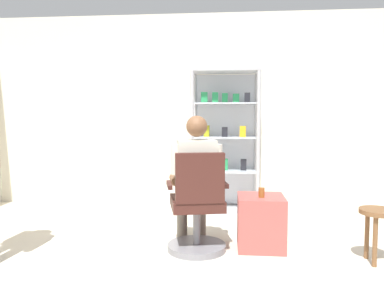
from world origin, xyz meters
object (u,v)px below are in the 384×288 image
Objects in this scene: office_chair at (197,211)px; seated_shopkeeper at (195,175)px; display_cabinet_main at (225,139)px; storage_crate at (261,222)px; wooden_stool at (378,221)px; tea_glass at (262,192)px.

office_chair is 0.36m from seated_shopkeeper.
display_cabinet_main is at bearing 81.70° from office_chair.
display_cabinet_main reaches higher than storage_crate.
wooden_stool is (1.63, -0.26, -0.34)m from seated_shopkeeper.
tea_glass is at bearing -3.16° from seated_shopkeeper.
wooden_stool is (0.99, -0.29, 0.12)m from storage_crate.
tea_glass is (0.60, 0.12, 0.16)m from office_chair.
storage_crate is (0.64, 0.02, -0.46)m from seated_shopkeeper.
seated_shopkeeper is (-0.04, 0.16, 0.32)m from office_chair.
seated_shopkeeper is at bearing 176.84° from tea_glass.
seated_shopkeeper reaches higher than office_chair.
seated_shopkeeper is (-0.28, -1.49, -0.25)m from display_cabinet_main.
office_chair is at bearing -98.30° from display_cabinet_main.
office_chair is at bearing -77.40° from seated_shopkeeper.
storage_crate is 5.39× the size of tea_glass.
display_cabinet_main is at bearing 127.58° from wooden_stool.
seated_shopkeeper is 1.68m from wooden_stool.
display_cabinet_main reaches higher than seated_shopkeeper.
seated_shopkeeper is at bearing 170.81° from wooden_stool.
storage_crate is at bearing -76.07° from display_cabinet_main.
display_cabinet_main is 1.67m from storage_crate.
display_cabinet_main is 1.62m from tea_glass.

